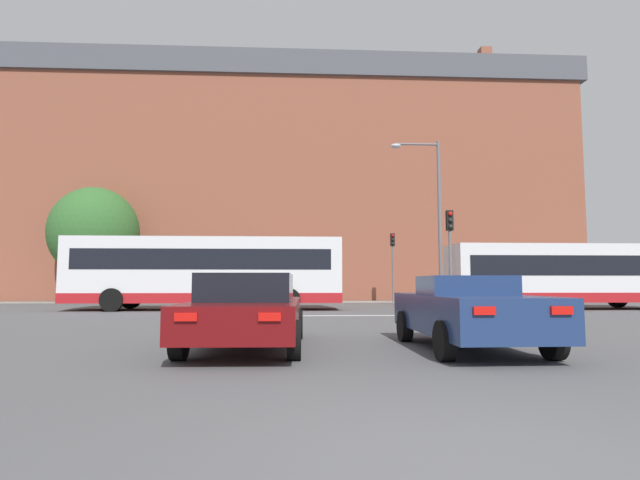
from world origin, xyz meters
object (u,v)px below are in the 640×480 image
Objects in this scene: pedestrian_waiting at (204,287)px; car_saloon_left at (248,309)px; car_roadster_right at (468,311)px; street_lamp_junction at (431,206)px; bus_crossing_trailing at (564,275)px; bus_crossing_lead at (207,271)px; traffic_light_far_right at (393,256)px; traffic_light_near_right at (450,244)px.

car_saloon_left is at bearing -113.46° from pedestrian_waiting.
car_roadster_right is 14.36m from street_lamp_junction.
pedestrian_waiting is at bearing -117.13° from bus_crossing_trailing.
bus_crossing_trailing is (16.75, -0.22, -0.14)m from bus_crossing_lead.
traffic_light_far_right is (3.03, 22.04, 2.22)m from car_roadster_right.
bus_crossing_lead is 16.75m from bus_crossing_trailing.
pedestrian_waiting is at bearing -169.46° from bus_crossing_lead.
street_lamp_junction is 16.01m from pedestrian_waiting.
bus_crossing_lead reaches higher than car_saloon_left.
car_roadster_right is at bearing -34.75° from bus_crossing_trailing.
pedestrian_waiting is at bearing 140.99° from street_lamp_junction.
traffic_light_far_right is 12.19m from pedestrian_waiting.
traffic_light_far_right is 2.65× the size of pedestrian_waiting.
traffic_light_far_right is (10.26, 8.10, 1.17)m from bus_crossing_lead.
street_lamp_junction is (7.24, 12.98, 4.05)m from car_saloon_left.
pedestrian_waiting is at bearing 174.51° from traffic_light_far_right.
car_saloon_left is 12.15m from traffic_light_near_right.
car_saloon_left is 19.07m from bus_crossing_trailing.
traffic_light_near_right is (-6.60, -3.61, 1.15)m from bus_crossing_trailing.
car_saloon_left reaches higher than car_roadster_right.
bus_crossing_trailing is 7.61m from traffic_light_near_right.
traffic_light_near_right is at bearing -93.53° from street_lamp_junction.
bus_crossing_trailing reaches higher than car_roadster_right.
traffic_light_far_right reaches higher than bus_crossing_trailing.
traffic_light_near_right is (10.16, -3.83, 1.00)m from bus_crossing_lead.
traffic_light_far_right reaches higher than car_roadster_right.
pedestrian_waiting is (-8.95, 23.19, 0.25)m from car_roadster_right.
street_lamp_junction is (10.36, -0.54, 3.02)m from bus_crossing_lead.
bus_crossing_lead is 10.80m from street_lamp_junction.
car_saloon_left is 0.63× the size of street_lamp_junction.
car_roadster_right is 10.73m from traffic_light_near_right.
bus_crossing_lead is (-3.12, 13.52, 1.03)m from car_saloon_left.
traffic_light_near_right reaches higher than bus_crossing_trailing.
car_roadster_right is at bearing -106.14° from traffic_light_near_right.
car_roadster_right is 2.67× the size of pedestrian_waiting.
traffic_light_near_right is 0.52× the size of street_lamp_junction.
traffic_light_far_right reaches higher than traffic_light_near_right.
car_roadster_right is 1.01× the size of traffic_light_far_right.
bus_crossing_lead is at bearing 177.02° from street_lamp_junction.
bus_crossing_trailing is (9.52, 13.73, 0.91)m from car_roadster_right.
pedestrian_waiting is (-11.88, 13.08, -1.80)m from traffic_light_near_right.
street_lamp_junction is (3.13, 13.41, 4.07)m from car_roadster_right.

